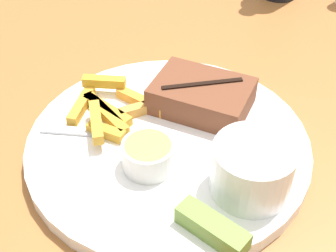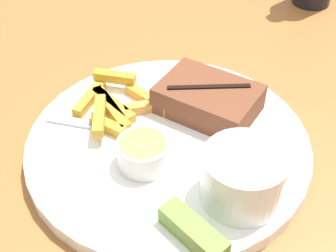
{
  "view_description": "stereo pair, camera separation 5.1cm",
  "coord_description": "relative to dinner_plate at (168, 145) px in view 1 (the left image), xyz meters",
  "views": [
    {
      "loc": [
        0.22,
        -0.31,
        1.15
      ],
      "look_at": [
        0.0,
        0.0,
        0.81
      ],
      "focal_mm": 50.0,
      "sensor_mm": 36.0,
      "label": 1
    },
    {
      "loc": [
        0.26,
        -0.28,
        1.15
      ],
      "look_at": [
        0.0,
        0.0,
        0.81
      ],
      "focal_mm": 50.0,
      "sensor_mm": 36.0,
      "label": 2
    }
  ],
  "objects": [
    {
      "name": "dinner_plate",
      "position": [
        0.0,
        0.0,
        0.0
      ],
      "size": [
        0.32,
        0.32,
        0.02
      ],
      "color": "white",
      "rests_on": "dining_table"
    },
    {
      "name": "steak_portion",
      "position": [
        -0.0,
        0.07,
        0.03
      ],
      "size": [
        0.13,
        0.1,
        0.04
      ],
      "color": "brown",
      "rests_on": "dinner_plate"
    },
    {
      "name": "dipping_sauce_cup",
      "position": [
        0.01,
        -0.04,
        0.03
      ],
      "size": [
        0.05,
        0.05,
        0.03
      ],
      "color": "silver",
      "rests_on": "dinner_plate"
    },
    {
      "name": "fork_utensil",
      "position": [
        -0.07,
        -0.04,
        0.01
      ],
      "size": [
        0.12,
        0.07,
        0.0
      ],
      "rotation": [
        0.0,
        0.0,
        6.78
      ],
      "color": "#B7B7BC",
      "rests_on": "dinner_plate"
    },
    {
      "name": "fries_pile",
      "position": [
        -0.08,
        -0.0,
        0.02
      ],
      "size": [
        0.12,
        0.13,
        0.02
      ],
      "color": "gold",
      "rests_on": "dinner_plate"
    },
    {
      "name": "coleslaw_cup",
      "position": [
        0.11,
        -0.01,
        0.04
      ],
      "size": [
        0.08,
        0.08,
        0.05
      ],
      "color": "white",
      "rests_on": "dinner_plate"
    },
    {
      "name": "dining_table",
      "position": [
        0.0,
        0.0,
        -0.07
      ],
      "size": [
        1.49,
        1.57,
        0.78
      ],
      "color": "#935B2D",
      "rests_on": "ground_plane"
    },
    {
      "name": "pickle_spear",
      "position": [
        0.1,
        -0.08,
        0.02
      ],
      "size": [
        0.07,
        0.03,
        0.02
      ],
      "color": "olive",
      "rests_on": "dinner_plate"
    }
  ]
}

